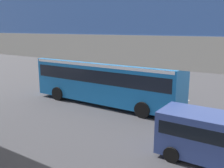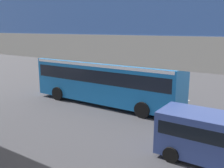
% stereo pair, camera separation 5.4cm
% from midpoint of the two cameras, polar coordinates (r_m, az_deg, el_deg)
% --- Properties ---
extents(ground, '(80.00, 80.00, 0.00)m').
position_cam_midpoint_polar(ground, '(20.15, 0.76, -3.45)').
color(ground, '#424247').
extents(city_bus, '(11.54, 2.85, 3.15)m').
position_cam_midpoint_polar(city_bus, '(18.60, -1.53, 1.17)').
color(city_bus, '#196BB7').
rests_on(city_bus, ground).
extents(parked_van, '(4.80, 2.17, 2.05)m').
position_cam_midpoint_polar(parked_van, '(11.46, 22.62, -10.81)').
color(parked_van, '#33478C').
rests_on(parked_van, ground).
extents(traffic_sign, '(0.08, 0.60, 2.80)m').
position_cam_midpoint_polar(traffic_sign, '(26.48, -9.98, 4.38)').
color(traffic_sign, slate).
rests_on(traffic_sign, ground).
extents(lane_dash_leftmost, '(2.00, 0.20, 0.01)m').
position_cam_midpoint_polar(lane_dash_leftmost, '(21.01, 14.34, -3.18)').
color(lane_dash_leftmost, silver).
rests_on(lane_dash_leftmost, ground).
extents(lane_dash_left, '(2.00, 0.20, 0.01)m').
position_cam_midpoint_polar(lane_dash_left, '(22.55, 4.71, -1.76)').
color(lane_dash_left, silver).
rests_on(lane_dash_left, ground).
extents(lane_dash_centre, '(2.00, 0.20, 0.01)m').
position_cam_midpoint_polar(lane_dash_centre, '(24.66, -3.46, -0.51)').
color(lane_dash_centre, silver).
rests_on(lane_dash_centre, ground).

